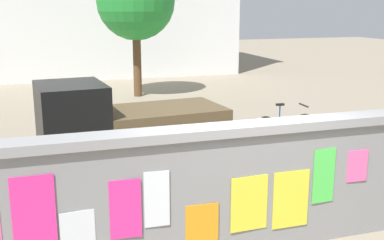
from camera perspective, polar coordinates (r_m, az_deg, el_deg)
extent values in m
plane|color=gray|center=(14.13, -6.93, 0.04)|extent=(60.00, 60.00, 0.00)
cube|color=gray|center=(6.55, 6.66, -8.43)|extent=(8.02, 0.30, 1.65)
cube|color=gray|center=(6.27, 6.88, -0.92)|extent=(8.22, 0.42, 0.12)
cube|color=#F42D8C|center=(5.83, -18.22, -10.60)|extent=(0.48, 0.02, 0.93)
cube|color=silver|center=(5.97, -13.37, -13.04)|extent=(0.41, 0.03, 0.58)
cube|color=#F42D8C|center=(5.93, -7.89, -10.44)|extent=(0.38, 0.03, 0.75)
cube|color=silver|center=(5.97, -4.18, -9.35)|extent=(0.32, 0.02, 0.72)
cube|color=orange|center=(6.28, 1.21, -12.13)|extent=(0.44, 0.02, 0.51)
cube|color=yellow|center=(6.43, 6.81, -9.82)|extent=(0.52, 0.03, 0.76)
cube|color=yellow|center=(6.70, 11.64, -9.20)|extent=(0.53, 0.01, 0.81)
cube|color=#4CD84C|center=(6.85, 15.36, -6.41)|extent=(0.33, 0.02, 0.77)
cube|color=#F9599E|center=(7.12, 19.03, -5.16)|extent=(0.32, 0.02, 0.46)
cylinder|color=black|center=(8.85, -13.67, -6.09)|extent=(0.72, 0.26, 0.70)
cylinder|color=black|center=(10.08, -14.94, -3.76)|extent=(0.72, 0.26, 0.70)
cylinder|color=black|center=(9.54, 1.31, -4.27)|extent=(0.72, 0.26, 0.70)
cylinder|color=black|center=(10.69, -1.58, -2.32)|extent=(0.72, 0.26, 0.70)
cube|color=black|center=(9.28, -14.00, -0.38)|extent=(1.33, 1.60, 1.50)
cube|color=brown|center=(9.78, -3.46, -1.11)|extent=(2.53, 1.71, 0.90)
cylinder|color=black|center=(10.64, 17.73, -3.32)|extent=(0.61, 0.15, 0.60)
cylinder|color=black|center=(9.88, 11.93, -4.25)|extent=(0.61, 0.17, 0.60)
cube|color=gold|center=(10.17, 15.03, -2.26)|extent=(1.02, 0.32, 0.32)
cube|color=black|center=(10.01, 14.19, -1.40)|extent=(0.58, 0.26, 0.10)
cube|color=#262626|center=(10.44, 17.53, -0.50)|extent=(0.08, 0.56, 0.03)
cylinder|color=black|center=(12.18, 13.17, -0.81)|extent=(0.66, 0.08, 0.66)
cylinder|color=black|center=(11.73, 8.62, -1.14)|extent=(0.66, 0.08, 0.66)
cube|color=#1933A5|center=(11.90, 10.97, -0.13)|extent=(0.95, 0.09, 0.06)
cylinder|color=#1933A5|center=(11.79, 10.36, 0.87)|extent=(0.03, 0.03, 0.40)
cube|color=black|center=(11.75, 10.40, 1.82)|extent=(0.20, 0.09, 0.05)
cube|color=black|center=(12.03, 13.09, 1.72)|extent=(0.07, 0.44, 0.03)
cylinder|color=black|center=(7.28, -15.13, -10.73)|extent=(0.66, 0.12, 0.66)
cube|color=red|center=(7.16, -19.42, -9.90)|extent=(0.95, 0.15, 0.06)
cylinder|color=red|center=(7.09, -18.34, -8.13)|extent=(0.03, 0.03, 0.40)
cube|color=black|center=(7.02, -18.46, -6.61)|extent=(0.21, 0.10, 0.05)
cylinder|color=#3F994C|center=(7.70, 7.52, -8.43)|extent=(0.12, 0.12, 0.80)
cylinder|color=#3F994C|center=(7.55, 8.13, -8.90)|extent=(0.12, 0.12, 0.80)
cylinder|color=yellow|center=(7.39, 7.99, -3.63)|extent=(0.34, 0.34, 0.60)
sphere|color=#8C664C|center=(7.28, 8.10, -0.54)|extent=(0.22, 0.22, 0.22)
cylinder|color=brown|center=(17.65, -6.51, 6.74)|extent=(0.29, 0.29, 2.44)
sphere|color=#228730|center=(17.53, -6.71, 13.87)|extent=(2.77, 2.77, 2.77)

